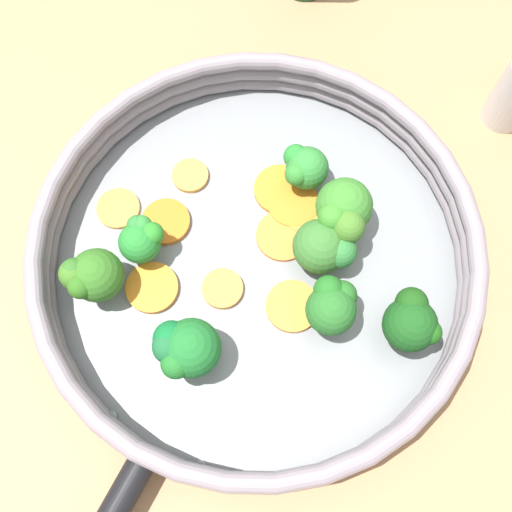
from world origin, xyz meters
TOP-DOWN VIEW (x-y plane):
  - ground_plane at (0.00, 0.00)m, footprint 4.00×4.00m
  - skillet at (0.00, 0.00)m, footprint 0.35×0.35m
  - skillet_rim_wall at (0.00, 0.00)m, footprint 0.36×0.36m
  - skillet_rivet_left at (-0.16, -0.06)m, footprint 0.01×0.01m
  - skillet_rivet_right at (-0.11, -0.13)m, footprint 0.01×0.01m
  - carrot_slice_0 at (0.03, 0.01)m, footprint 0.05×0.05m
  - carrot_slice_1 at (0.05, 0.03)m, footprint 0.05×0.05m
  - carrot_slice_2 at (-0.02, 0.10)m, footprint 0.04×0.04m
  - carrot_slice_3 at (-0.05, 0.07)m, footprint 0.05×0.05m
  - carrot_slice_4 at (-0.08, 0.10)m, footprint 0.04×0.04m
  - carrot_slice_5 at (-0.09, 0.02)m, footprint 0.06×0.06m
  - carrot_slice_6 at (-0.04, -0.01)m, footprint 0.05×0.05m
  - carrot_slice_7 at (0.01, -0.05)m, footprint 0.06×0.06m
  - carrot_slice_8 at (0.05, 0.05)m, footprint 0.06×0.06m
  - carrot_slice_9 at (0.06, 0.02)m, footprint 0.05×0.05m
  - broccoli_floret_0 at (0.07, 0.05)m, footprint 0.04×0.04m
  - broccoli_floret_1 at (-0.08, 0.05)m, footprint 0.04×0.04m
  - broccoli_floret_2 at (0.05, -0.02)m, footprint 0.05×0.05m
  - broccoli_floret_3 at (0.03, -0.07)m, footprint 0.04×0.04m
  - broccoli_floret_4 at (0.08, -0.11)m, footprint 0.04×0.05m
  - broccoli_floret_5 at (0.08, -0.01)m, footprint 0.05×0.05m
  - broccoli_floret_6 at (-0.12, 0.04)m, footprint 0.05×0.04m
  - broccoli_floret_7 at (-0.08, -0.05)m, footprint 0.05×0.05m

SIDE VIEW (x-z plane):
  - ground_plane at x=0.00m, z-range 0.00..0.00m
  - skillet at x=0.00m, z-range 0.00..0.02m
  - carrot_slice_4 at x=-0.08m, z-range 0.02..0.02m
  - carrot_slice_0 at x=0.03m, z-range 0.02..0.02m
  - carrot_slice_8 at x=0.05m, z-range 0.02..0.02m
  - carrot_slice_9 at x=0.06m, z-range 0.02..0.02m
  - carrot_slice_2 at x=-0.02m, z-range 0.02..0.02m
  - carrot_slice_7 at x=0.01m, z-range 0.02..0.02m
  - carrot_slice_1 at x=0.05m, z-range 0.02..0.02m
  - carrot_slice_6 at x=-0.04m, z-range 0.02..0.02m
  - carrot_slice_3 at x=-0.05m, z-range 0.02..0.02m
  - carrot_slice_5 at x=-0.09m, z-range 0.02..0.02m
  - skillet_rivet_left at x=-0.16m, z-range 0.02..0.02m
  - skillet_rivet_right at x=-0.11m, z-range 0.02..0.02m
  - skillet_rim_wall at x=0.00m, z-range 0.02..0.06m
  - broccoli_floret_0 at x=0.07m, z-range 0.02..0.06m
  - broccoli_floret_2 at x=0.05m, z-range 0.02..0.07m
  - broccoli_floret_1 at x=-0.08m, z-range 0.02..0.06m
  - broccoli_floret_3 at x=0.03m, z-range 0.02..0.07m
  - broccoli_floret_6 at x=-0.12m, z-range 0.02..0.07m
  - broccoli_floret_4 at x=0.08m, z-range 0.02..0.08m
  - broccoli_floret_5 at x=0.08m, z-range 0.02..0.08m
  - broccoli_floret_7 at x=-0.08m, z-range 0.02..0.08m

